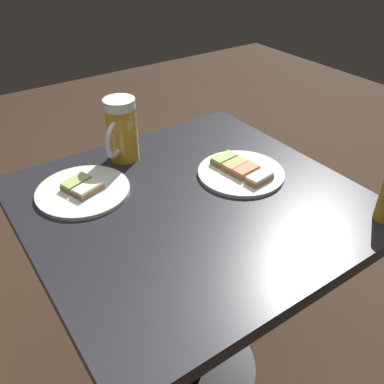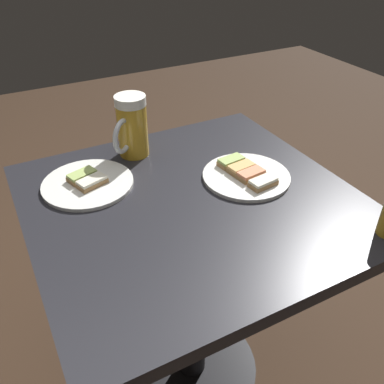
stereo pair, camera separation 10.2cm
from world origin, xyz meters
TOP-DOWN VIEW (x-y plane):
  - ground_plane at (0.00, 0.00)m, footprint 6.00×6.00m
  - cafe_table at (0.00, 0.00)m, footprint 0.76×0.79m
  - plate_near at (0.02, -0.17)m, footprint 0.23×0.23m
  - plate_far at (0.18, 0.21)m, footprint 0.24×0.24m
  - beer_mug at (0.28, 0.05)m, footprint 0.12×0.13m

SIDE VIEW (x-z plane):
  - ground_plane at x=0.00m, z-range 0.00..0.00m
  - cafe_table at x=0.00m, z-range 0.21..0.93m
  - plate_far at x=0.18m, z-range 0.71..0.74m
  - plate_near at x=0.02m, z-range 0.71..0.74m
  - beer_mug at x=0.28m, z-range 0.72..0.90m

